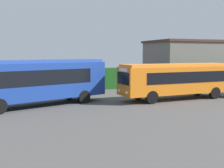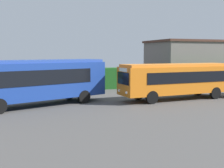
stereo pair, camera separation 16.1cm
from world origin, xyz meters
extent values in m
plane|color=#514F4C|center=(0.00, 0.00, 0.00)|extent=(103.13, 103.13, 0.00)
cube|color=navy|center=(-7.79, 0.57, 1.85)|extent=(10.52, 5.80, 2.59)
cube|color=#2747A0|center=(-7.79, 0.57, 3.24)|extent=(10.16, 5.51, 0.20)
cube|color=black|center=(-8.50, 1.68, 2.16)|extent=(7.56, 2.71, 1.04)
cube|color=black|center=(-7.65, -0.74, 2.16)|extent=(7.56, 2.71, 1.04)
cube|color=black|center=(-2.94, 2.29, 2.16)|extent=(0.73, 1.97, 1.09)
cube|color=silver|center=(-2.94, 2.29, 2.96)|extent=(0.50, 1.32, 0.28)
cylinder|color=black|center=(-5.18, 2.73, 0.50)|extent=(1.04, 0.60, 1.00)
cylinder|color=black|center=(-4.41, 0.53, 0.50)|extent=(1.04, 0.60, 1.00)
sphere|color=silver|center=(-3.16, 2.95, 0.90)|extent=(0.22, 0.22, 0.22)
sphere|color=silver|center=(-2.70, 1.63, 0.90)|extent=(0.22, 0.22, 0.22)
cube|color=orange|center=(3.37, -0.13, 1.65)|extent=(10.06, 3.10, 2.20)
cube|color=orange|center=(3.37, -0.13, 2.85)|extent=(9.75, 2.88, 0.20)
cube|color=black|center=(3.76, -1.34, 1.92)|extent=(7.72, 0.57, 0.88)
cube|color=black|center=(3.59, 1.11, 1.92)|extent=(7.72, 0.57, 0.88)
cube|color=black|center=(-1.59, -0.47, 1.92)|extent=(0.18, 1.99, 0.93)
cube|color=silver|center=(-1.59, -0.47, 2.57)|extent=(0.13, 1.34, 0.28)
cylinder|color=black|center=(0.38, -1.45, 0.50)|extent=(1.02, 0.35, 1.00)
cylinder|color=black|center=(0.23, 0.77, 0.50)|extent=(1.02, 0.35, 1.00)
cylinder|color=black|center=(6.52, -1.03, 0.50)|extent=(1.02, 0.35, 1.00)
cylinder|color=black|center=(6.37, 1.19, 0.50)|extent=(1.02, 0.35, 1.00)
sphere|color=silver|center=(-1.56, -1.14, 0.90)|extent=(0.22, 0.22, 0.22)
sphere|color=silver|center=(-1.65, 0.19, 0.90)|extent=(0.22, 0.22, 0.22)
cube|color=olive|center=(5.94, 1.78, 0.39)|extent=(0.37, 0.32, 0.79)
cube|color=black|center=(5.94, 1.78, 1.13)|extent=(0.55, 0.39, 0.69)
sphere|color=brown|center=(5.94, 1.78, 1.59)|extent=(0.22, 0.22, 0.22)
cube|color=#1E561D|center=(0.00, 8.71, 1.12)|extent=(63.56, 1.57, 2.25)
cube|color=slate|center=(13.96, 13.77, 2.64)|extent=(10.56, 7.68, 5.29)
cube|color=#4C2D23|center=(13.96, 13.77, 5.44)|extent=(10.98, 7.99, 0.30)
cone|color=orange|center=(13.17, 6.27, 0.30)|extent=(0.36, 0.36, 0.60)
camera|label=1|loc=(-9.56, -20.54, 3.81)|focal=45.65mm
camera|label=2|loc=(-9.41, -20.59, 3.81)|focal=45.65mm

